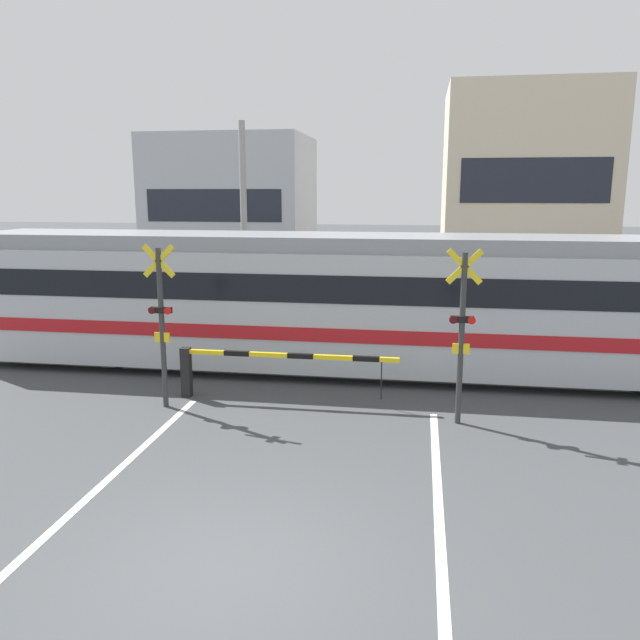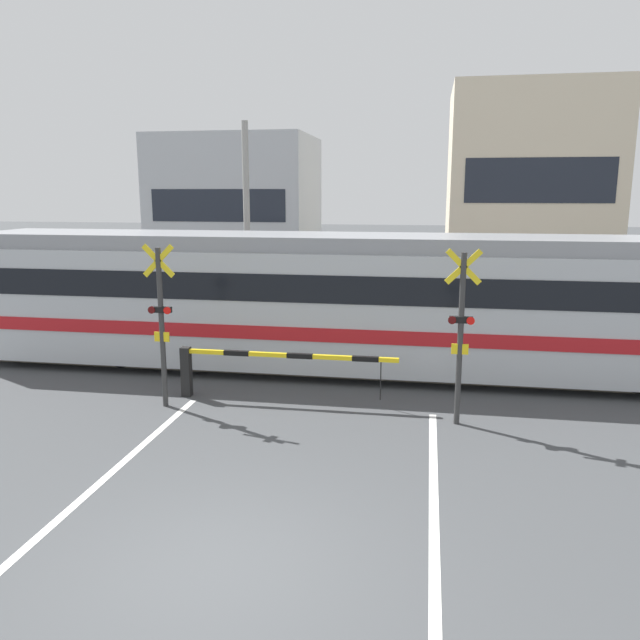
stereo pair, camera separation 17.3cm
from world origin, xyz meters
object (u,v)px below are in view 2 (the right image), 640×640
Objects in this scene: crossing_barrier_near at (245,363)px; crossing_signal_right at (461,329)px; crossing_signal_left at (161,318)px; commuter_train at (366,300)px; pedestrian at (328,292)px; crossing_barrier_far at (395,317)px.

crossing_signal_right reaches higher than crossing_barrier_near.
crossing_signal_left reaches higher than crossing_barrier_near.
commuter_train is 6.64m from pedestrian.
commuter_train is 5.89× the size of crossing_signal_right.
crossing_barrier_near is 8.91m from pedestrian.
crossing_signal_left is at bearing -125.07° from crossing_barrier_far.
commuter_train is 11.97× the size of pedestrian.
crossing_barrier_near is at bearing -92.49° from pedestrian.
commuter_train is 4.24× the size of crossing_barrier_far.
commuter_train and crossing_signal_right have the same top height.
commuter_train is 5.89× the size of crossing_signal_left.
crossing_barrier_far is (2.91, 5.64, 0.00)m from crossing_barrier_near.
crossing_barrier_near is 1.39× the size of crossing_signal_right.
crossing_barrier_near is (-2.33, -2.61, -1.00)m from commuter_train.
commuter_train is at bearing -72.83° from pedestrian.
commuter_train is at bearing -100.88° from crossing_barrier_far.
pedestrian is (-4.07, 9.61, -0.92)m from crossing_signal_right.
crossing_barrier_near is at bearing -117.32° from crossing_barrier_far.
crossing_barrier_near is at bearing 170.97° from crossing_signal_right.
commuter_train is 3.94m from crossing_signal_right.
pedestrian is (-1.94, 6.29, -0.85)m from commuter_train.
crossing_barrier_near is 2.82× the size of pedestrian.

